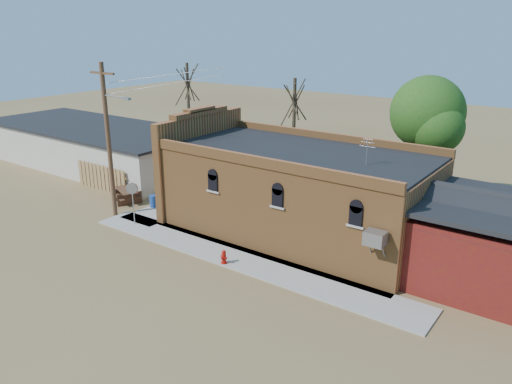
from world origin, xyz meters
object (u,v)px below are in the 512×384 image
Objects in this scene: brick_bar at (293,191)px; picnic_table at (127,194)px; fire_hydrant at (224,257)px; stop_sign at (132,192)px; trash_barrel at (153,201)px; utility_pole at (109,138)px.

brick_bar is 11.52m from picnic_table.
brick_bar is 24.15× the size of fire_hydrant.
stop_sign is 3.31m from trash_barrel.
picnic_table is at bearing 130.56° from stop_sign.
brick_bar is 8.98m from stop_sign.
fire_hydrant is 7.52m from stop_sign.
trash_barrel is at bearing -167.22° from brick_bar.
brick_bar is 6.58× the size of picnic_table.
utility_pole is at bearing 154.83° from stop_sign.
picnic_table is at bearing 124.13° from utility_pole.
utility_pole is 13.25× the size of fire_hydrant.
fire_hydrant is 0.27× the size of picnic_table.
picnic_table reaches higher than fire_hydrant.
fire_hydrant is 9.26m from trash_barrel.
utility_pole is 4.95m from trash_barrel.
picnic_table is at bearing -173.10° from trash_barrel.
utility_pole is (-9.79, -4.29, 2.43)m from brick_bar.
picnic_table is (-11.14, -2.29, -1.78)m from brick_bar.
utility_pole is at bearing -32.65° from picnic_table.
picnic_table is (-2.20, -0.27, 0.11)m from trash_barrel.
utility_pole is 3.52m from stop_sign.
fire_hydrant is 0.92× the size of trash_barrel.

